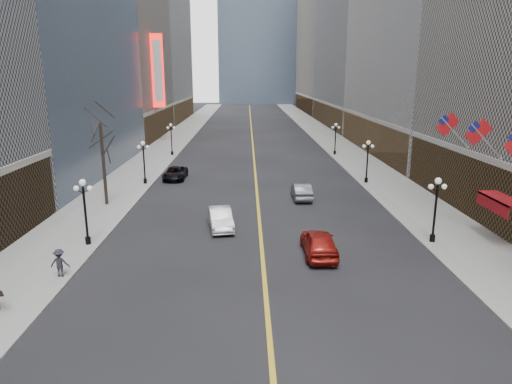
{
  "coord_description": "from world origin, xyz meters",
  "views": [
    {
      "loc": [
        -0.95,
        0.61,
        11.27
      ],
      "look_at": [
        -0.57,
        20.1,
        6.28
      ],
      "focal_mm": 32.0,
      "sensor_mm": 36.0,
      "label": 1
    }
  ],
  "objects_px": {
    "streetlamp_east_3": "(335,135)",
    "car_sb_far": "(301,191)",
    "car_nb_mid": "(221,218)",
    "car_nb_far": "(175,173)",
    "streetlamp_east_1": "(436,203)",
    "car_sb_mid": "(319,243)",
    "streetlamp_east_2": "(368,157)",
    "streetlamp_west_2": "(144,158)",
    "streetlamp_west_3": "(171,136)",
    "streetlamp_west_1": "(85,205)"
  },
  "relations": [
    {
      "from": "car_nb_mid",
      "to": "car_nb_far",
      "type": "relative_size",
      "value": 0.94
    },
    {
      "from": "streetlamp_east_3",
      "to": "car_sb_mid",
      "type": "bearing_deg",
      "value": -102.15
    },
    {
      "from": "streetlamp_west_2",
      "to": "car_sb_far",
      "type": "distance_m",
      "value": 17.16
    },
    {
      "from": "streetlamp_east_1",
      "to": "streetlamp_west_1",
      "type": "distance_m",
      "value": 23.6
    },
    {
      "from": "streetlamp_west_3",
      "to": "streetlamp_west_2",
      "type": "bearing_deg",
      "value": -90.0
    },
    {
      "from": "car_nb_mid",
      "to": "car_sb_far",
      "type": "relative_size",
      "value": 1.02
    },
    {
      "from": "streetlamp_east_3",
      "to": "car_nb_far",
      "type": "bearing_deg",
      "value": -143.51
    },
    {
      "from": "streetlamp_east_3",
      "to": "car_sb_far",
      "type": "height_order",
      "value": "streetlamp_east_3"
    },
    {
      "from": "streetlamp_east_2",
      "to": "car_sb_mid",
      "type": "xyz_separation_m",
      "value": [
        -8.16,
        -19.92,
        -2.05
      ]
    },
    {
      "from": "car_nb_mid",
      "to": "car_nb_far",
      "type": "xyz_separation_m",
      "value": [
        -6.01,
        17.02,
        -0.08
      ]
    },
    {
      "from": "streetlamp_east_1",
      "to": "car_sb_mid",
      "type": "distance_m",
      "value": 8.63
    },
    {
      "from": "streetlamp_west_2",
      "to": "car_nb_far",
      "type": "height_order",
      "value": "streetlamp_west_2"
    },
    {
      "from": "streetlamp_east_1",
      "to": "car_sb_far",
      "type": "distance_m",
      "value": 14.41
    },
    {
      "from": "streetlamp_east_2",
      "to": "car_sb_mid",
      "type": "distance_m",
      "value": 21.63
    },
    {
      "from": "streetlamp_east_2",
      "to": "streetlamp_west_2",
      "type": "bearing_deg",
      "value": 180.0
    },
    {
      "from": "streetlamp_east_1",
      "to": "car_nb_far",
      "type": "xyz_separation_m",
      "value": [
        -20.8,
        20.61,
        -2.21
      ]
    },
    {
      "from": "streetlamp_west_1",
      "to": "car_nb_mid",
      "type": "relative_size",
      "value": 0.97
    },
    {
      "from": "streetlamp_east_1",
      "to": "streetlamp_west_1",
      "type": "xyz_separation_m",
      "value": [
        -23.6,
        0.0,
        0.0
      ]
    },
    {
      "from": "streetlamp_west_1",
      "to": "car_sb_far",
      "type": "bearing_deg",
      "value": 37.01
    },
    {
      "from": "streetlamp_east_2",
      "to": "streetlamp_west_3",
      "type": "distance_m",
      "value": 29.68
    },
    {
      "from": "streetlamp_west_1",
      "to": "streetlamp_west_2",
      "type": "distance_m",
      "value": 18.0
    },
    {
      "from": "streetlamp_west_1",
      "to": "car_sb_mid",
      "type": "height_order",
      "value": "streetlamp_west_1"
    },
    {
      "from": "streetlamp_west_1",
      "to": "car_nb_far",
      "type": "height_order",
      "value": "streetlamp_west_1"
    },
    {
      "from": "streetlamp_east_1",
      "to": "car_sb_mid",
      "type": "height_order",
      "value": "streetlamp_east_1"
    },
    {
      "from": "car_sb_far",
      "to": "streetlamp_west_3",
      "type": "bearing_deg",
      "value": -56.83
    },
    {
      "from": "streetlamp_west_1",
      "to": "car_nb_far",
      "type": "bearing_deg",
      "value": 82.27
    },
    {
      "from": "streetlamp_west_3",
      "to": "car_sb_mid",
      "type": "distance_m",
      "value": 41.0
    },
    {
      "from": "streetlamp_east_1",
      "to": "car_nb_far",
      "type": "relative_size",
      "value": 0.91
    },
    {
      "from": "streetlamp_west_2",
      "to": "streetlamp_west_3",
      "type": "xyz_separation_m",
      "value": [
        0.0,
        18.0,
        0.0
      ]
    },
    {
      "from": "streetlamp_east_2",
      "to": "streetlamp_east_3",
      "type": "xyz_separation_m",
      "value": [
        0.0,
        18.0,
        0.0
      ]
    },
    {
      "from": "streetlamp_east_1",
      "to": "car_sb_far",
      "type": "height_order",
      "value": "streetlamp_east_1"
    },
    {
      "from": "streetlamp_west_2",
      "to": "car_nb_mid",
      "type": "relative_size",
      "value": 0.97
    },
    {
      "from": "streetlamp_east_2",
      "to": "streetlamp_west_1",
      "type": "relative_size",
      "value": 1.0
    },
    {
      "from": "car_nb_mid",
      "to": "car_nb_far",
      "type": "height_order",
      "value": "car_nb_mid"
    },
    {
      "from": "streetlamp_east_3",
      "to": "car_nb_mid",
      "type": "height_order",
      "value": "streetlamp_east_3"
    },
    {
      "from": "streetlamp_east_3",
      "to": "car_nb_mid",
      "type": "distance_m",
      "value": 35.69
    },
    {
      "from": "streetlamp_east_2",
      "to": "streetlamp_west_2",
      "type": "distance_m",
      "value": 23.6
    },
    {
      "from": "streetlamp_west_2",
      "to": "car_sb_far",
      "type": "bearing_deg",
      "value": -20.58
    },
    {
      "from": "car_nb_far",
      "to": "car_sb_far",
      "type": "distance_m",
      "value": 15.7
    },
    {
      "from": "car_nb_mid",
      "to": "streetlamp_east_2",
      "type": "bearing_deg",
      "value": 35.24
    },
    {
      "from": "car_nb_far",
      "to": "car_sb_mid",
      "type": "height_order",
      "value": "car_sb_mid"
    },
    {
      "from": "streetlamp_east_2",
      "to": "car_sb_mid",
      "type": "height_order",
      "value": "streetlamp_east_2"
    },
    {
      "from": "streetlamp_east_3",
      "to": "car_nb_mid",
      "type": "relative_size",
      "value": 0.97
    },
    {
      "from": "streetlamp_east_1",
      "to": "car_sb_mid",
      "type": "bearing_deg",
      "value": -166.73
    },
    {
      "from": "streetlamp_west_1",
      "to": "streetlamp_west_3",
      "type": "distance_m",
      "value": 36.0
    },
    {
      "from": "streetlamp_west_3",
      "to": "car_nb_mid",
      "type": "xyz_separation_m",
      "value": [
        8.81,
        -32.41,
        -2.14
      ]
    },
    {
      "from": "streetlamp_east_2",
      "to": "car_nb_far",
      "type": "distance_m",
      "value": 21.08
    },
    {
      "from": "streetlamp_east_1",
      "to": "streetlamp_west_2",
      "type": "xyz_separation_m",
      "value": [
        -23.6,
        18.0,
        0.0
      ]
    },
    {
      "from": "streetlamp_west_3",
      "to": "car_nb_far",
      "type": "xyz_separation_m",
      "value": [
        2.8,
        -15.39,
        -2.21
      ]
    },
    {
      "from": "streetlamp_west_1",
      "to": "car_nb_mid",
      "type": "xyz_separation_m",
      "value": [
        8.81,
        3.59,
        -2.14
      ]
    }
  ]
}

